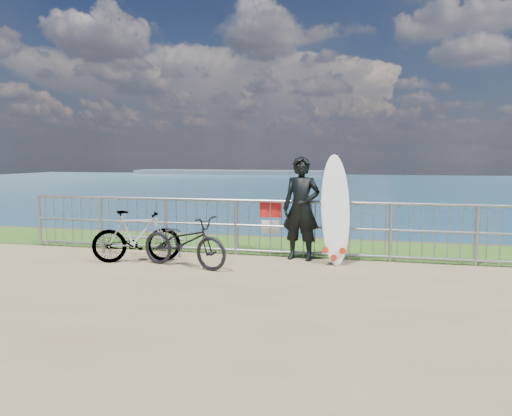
% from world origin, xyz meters
% --- Properties ---
extents(grass_strip, '(120.00, 120.00, 0.00)m').
position_xyz_m(grass_strip, '(0.00, 2.70, 0.01)').
color(grass_strip, '#2B5617').
rests_on(grass_strip, ground).
extents(seascape, '(260.00, 260.00, 5.00)m').
position_xyz_m(seascape, '(-43.75, 147.49, -4.03)').
color(seascape, brown).
rests_on(seascape, ground).
extents(railing, '(10.06, 0.10, 1.13)m').
position_xyz_m(railing, '(0.02, 1.60, 0.58)').
color(railing, gray).
rests_on(railing, ground).
extents(surfer, '(0.78, 0.57, 1.97)m').
position_xyz_m(surfer, '(0.84, 1.44, 0.99)').
color(surfer, black).
rests_on(surfer, ground).
extents(surfboard, '(0.64, 0.59, 2.03)m').
position_xyz_m(surfboard, '(1.50, 1.21, 0.93)').
color(surfboard, silver).
rests_on(surfboard, ground).
extents(bicycle_near, '(1.87, 1.05, 0.93)m').
position_xyz_m(bicycle_near, '(-1.09, 0.31, 0.46)').
color(bicycle_near, black).
rests_on(bicycle_near, ground).
extents(bicycle_far, '(1.67, 1.05, 0.98)m').
position_xyz_m(bicycle_far, '(-2.11, 0.50, 0.49)').
color(bicycle_far, black).
rests_on(bicycle_far, ground).
extents(bike_rack, '(1.85, 0.05, 0.38)m').
position_xyz_m(bike_rack, '(-2.32, 1.08, 0.32)').
color(bike_rack, gray).
rests_on(bike_rack, ground).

